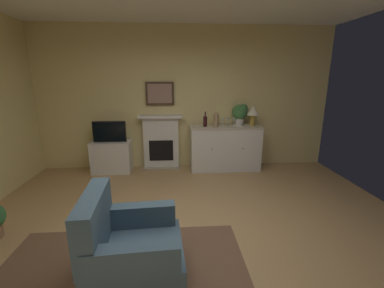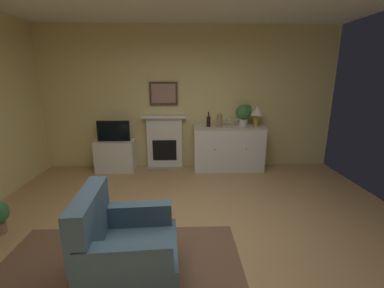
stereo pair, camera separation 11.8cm
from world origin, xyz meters
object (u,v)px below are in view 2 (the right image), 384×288
Objects in this scene: fireplace_unit at (165,142)px; wine_bottle at (209,121)px; tv_set at (113,131)px; armchair at (124,248)px; tv_cabinet at (116,156)px; vase_decorative at (219,120)px; wine_glass_right at (237,120)px; table_lamp at (257,112)px; wine_glass_left at (226,121)px; framed_picture at (164,93)px; sideboard_cabinet at (229,148)px; potted_plant_small at (244,113)px; wine_glass_center at (232,120)px.

fireplace_unit is 1.00m from wine_bottle.
tv_set reaches higher than armchair.
tv_cabinet is 3.11m from armchair.
vase_decorative reaches higher than tv_cabinet.
wine_glass_right reaches higher than tv_set.
table_lamp is at bearing 0.17° from tv_set.
wine_glass_left is at bearing 3.73° from vase_decorative.
vase_decorative is at bearing -11.85° from fireplace_unit.
framed_picture is at bearing 164.99° from wine_bottle.
tv_cabinet is (-0.98, -0.21, -1.21)m from framed_picture.
framed_picture is 1.35m from wine_glass_left.
wine_glass_right is at bearing 7.43° from wine_glass_left.
fireplace_unit is 1.02m from tv_cabinet.
sideboard_cabinet is at bearing -0.38° from tv_cabinet.
fireplace_unit reaches higher than wine_glass_left.
sideboard_cabinet is 0.69m from wine_bottle.
fireplace_unit is 1.33m from wine_glass_left.
wine_glass_left is 0.14m from vase_decorative.
framed_picture reaches higher than potted_plant_small.
fireplace_unit reaches higher than tv_cabinet.
potted_plant_small is at bearing 169.27° from table_lamp.
tv_set is at bearing -169.23° from fireplace_unit.
fireplace_unit is 6.67× the size of wine_glass_left.
wine_glass_center is 0.29m from potted_plant_small.
wine_glass_right is at bearing -178.11° from table_lamp.
armchair is (-1.22, -2.93, -0.65)m from vase_decorative.
vase_decorative reaches higher than armchair.
vase_decorative reaches higher than fireplace_unit.
table_lamp reaches higher than armchair.
potted_plant_small reaches higher than tv_set.
table_lamp is 0.53× the size of tv_cabinet.
tv_set is 2.57m from potted_plant_small.
table_lamp is at bearing 3.91° from vase_decorative.
tv_cabinet is (-2.79, 0.02, -0.86)m from table_lamp.
wine_glass_center reaches higher than tv_cabinet.
wine_glass_center is at bearing 7.14° from vase_decorative.
fireplace_unit is 1.03m from tv_set.
tv_cabinet is at bearing 178.54° from wine_glass_left.
wine_glass_center is at bearing -0.27° from tv_set.
table_lamp is at bearing -5.58° from fireplace_unit.
wine_glass_left is at bearing -0.86° from tv_set.
tv_cabinet is at bearing -170.55° from fireplace_unit.
potted_plant_small is (0.70, 0.06, 0.15)m from wine_bottle.
tv_cabinet is at bearing 179.62° from sideboard_cabinet.
wine_bottle reaches higher than armchair.
wine_bottle is 1.03× the size of vase_decorative.
vase_decorative is at bearing 67.40° from armchair.
potted_plant_small is at bearing -6.41° from framed_picture.
tv_set is (-2.42, 0.00, -0.20)m from wine_glass_right.
table_lamp is 0.51m from wine_glass_center.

